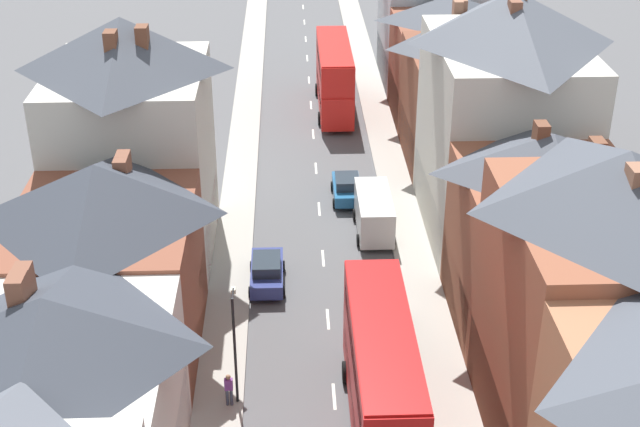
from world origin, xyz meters
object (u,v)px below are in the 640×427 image
Objects in this scene: double_decker_bus_lead at (381,377)px; pedestrian_mid_right at (229,388)px; street_lamp at (235,341)px; car_near_blue at (347,188)px; car_parked_right_a at (394,326)px; delivery_van at (374,212)px; double_decker_bus_mid_street at (334,76)px; car_mid_black at (267,271)px.

double_decker_bus_lead is 6.84m from pedestrian_mid_right.
double_decker_bus_lead is 1.96× the size of street_lamp.
street_lamp is at bearing 47.00° from pedestrian_mid_right.
car_near_blue is 0.95× the size of car_parked_right_a.
street_lamp is (-7.35, -15.09, 1.90)m from delivery_van.
double_decker_bus_mid_street is 2.63× the size of car_parked_right_a.
car_parked_right_a is 0.75× the size of street_lamp.
delivery_van is at bearing 63.54° from pedestrian_mid_right.
car_mid_black is 10.02m from pedestrian_mid_right.
double_decker_bus_mid_street is at bearing 92.43° from car_parked_right_a.
double_decker_bus_mid_street is 30.93m from car_parked_right_a.
double_decker_bus_lead is 37.14m from double_decker_bus_mid_street.
double_decker_bus_mid_street reaches higher than delivery_van.
car_parked_right_a is at bearing -87.57° from double_decker_bus_mid_street.
double_decker_bus_lead is 6.40m from street_lamp.
street_lamp is at bearing 160.96° from double_decker_bus_lead.
car_near_blue is 20.52m from street_lamp.
car_mid_black is (-4.89, 11.63, -1.98)m from double_decker_bus_lead.
car_near_blue is at bearing 72.14° from pedestrian_mid_right.
car_parked_right_a is at bearing -90.00° from delivery_van.
car_parked_right_a reaches higher than car_near_blue.
double_decker_bus_lead is at bearing -15.13° from pedestrian_mid_right.
double_decker_bus_lead is 6.72m from car_parked_right_a.
double_decker_bus_mid_street reaches higher than car_parked_right_a.
car_near_blue is 0.71× the size of street_lamp.
delivery_van is 0.95× the size of street_lamp.
car_near_blue is 0.75× the size of delivery_van.
car_mid_black is at bearing 81.46° from pedestrian_mid_right.
car_parked_right_a is 0.79× the size of delivery_van.
car_near_blue is 15.31m from car_parked_right_a.
street_lamp is (-7.35, -4.21, 2.39)m from car_parked_right_a.
car_parked_right_a reaches higher than car_mid_black.
pedestrian_mid_right is at bearing -116.46° from delivery_van.
double_decker_bus_mid_street is 1.96× the size of street_lamp.
double_decker_bus_mid_street reaches higher than car_near_blue.
delivery_van reaches higher than car_mid_black.
car_near_blue is at bearing -89.97° from double_decker_bus_mid_street.
car_parked_right_a is at bearing 29.81° from street_lamp.
street_lamp is (0.34, 0.36, 2.21)m from pedestrian_mid_right.
double_decker_bus_mid_street is at bearing 90.00° from double_decker_bus_lead.
car_mid_black is 0.75× the size of street_lamp.
delivery_van is at bearing 90.00° from car_parked_right_a.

